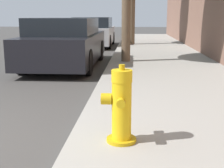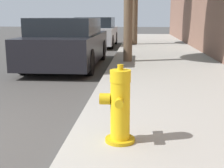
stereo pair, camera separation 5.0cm
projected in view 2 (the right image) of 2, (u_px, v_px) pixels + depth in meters
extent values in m
cube|color=#99968E|center=(215.00, 153.00, 3.10)|extent=(3.03, 40.00, 0.15)
cylinder|color=#C39C11|center=(120.00, 140.00, 3.20)|extent=(0.31, 0.31, 0.04)
cylinder|color=yellow|center=(120.00, 110.00, 3.13)|extent=(0.20, 0.20, 0.59)
cylinder|color=yellow|center=(120.00, 76.00, 3.06)|extent=(0.21, 0.21, 0.12)
cylinder|color=#C39C11|center=(120.00, 67.00, 3.04)|extent=(0.06, 0.06, 0.05)
cylinder|color=#C39C11|center=(119.00, 103.00, 2.97)|extent=(0.08, 0.09, 0.08)
cylinder|color=#C39C11|center=(121.00, 96.00, 3.25)|extent=(0.08, 0.09, 0.08)
cylinder|color=#C39C11|center=(105.00, 99.00, 3.12)|extent=(0.11, 0.11, 0.11)
cube|color=black|center=(68.00, 47.00, 8.89)|extent=(1.78, 4.41, 0.74)
cube|color=black|center=(66.00, 26.00, 8.60)|extent=(1.64, 2.43, 0.45)
cylinder|color=black|center=(53.00, 50.00, 10.34)|extent=(0.20, 0.65, 0.65)
cylinder|color=black|center=(102.00, 50.00, 10.21)|extent=(0.20, 0.65, 0.65)
cylinder|color=black|center=(24.00, 61.00, 7.67)|extent=(0.20, 0.65, 0.65)
cylinder|color=black|center=(89.00, 62.00, 7.55)|extent=(0.20, 0.65, 0.65)
cube|color=#B7B7BC|center=(96.00, 35.00, 14.82)|extent=(1.76, 3.99, 0.73)
cube|color=black|center=(96.00, 22.00, 14.54)|extent=(1.62, 2.19, 0.47)
cylinder|color=black|center=(84.00, 38.00, 16.14)|extent=(0.20, 0.62, 0.62)
cylinder|color=black|center=(115.00, 38.00, 16.01)|extent=(0.20, 0.62, 0.62)
cylinder|color=black|center=(75.00, 42.00, 13.73)|extent=(0.20, 0.62, 0.62)
cylinder|color=black|center=(111.00, 42.00, 13.60)|extent=(0.20, 0.62, 0.62)
cylinder|color=brown|center=(128.00, 8.00, 8.60)|extent=(0.25, 0.25, 2.96)
cylinder|color=brown|center=(134.00, 9.00, 14.04)|extent=(0.33, 0.33, 3.18)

